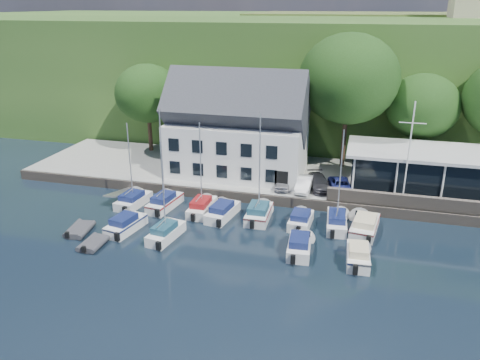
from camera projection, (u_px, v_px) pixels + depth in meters
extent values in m
plane|color=black|center=(270.00, 267.00, 34.21)|extent=(180.00, 180.00, 0.00)
cube|color=gray|center=(303.00, 179.00, 49.84)|extent=(60.00, 13.00, 1.00)
cube|color=#5E554B|center=(294.00, 203.00, 43.97)|extent=(60.00, 0.30, 1.00)
cube|color=#2E521E|center=(337.00, 61.00, 87.38)|extent=(160.00, 75.00, 16.00)
cube|color=#5F6633|center=(385.00, 14.00, 89.79)|extent=(50.00, 30.00, 0.30)
cube|color=#5E554B|center=(430.00, 203.00, 41.05)|extent=(18.00, 0.50, 1.20)
imported|color=silver|center=(283.00, 182.00, 45.99)|extent=(1.70, 3.77, 1.26)
imported|color=white|center=(304.00, 184.00, 45.40)|extent=(1.53, 4.00, 1.30)
imported|color=#2C2C31|center=(319.00, 182.00, 45.80)|extent=(3.11, 4.75, 1.28)
imported|color=#323E9B|center=(341.00, 185.00, 45.03)|extent=(2.34, 4.00, 1.28)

